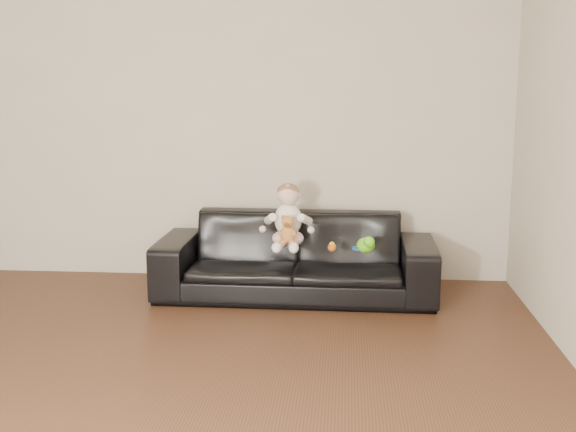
# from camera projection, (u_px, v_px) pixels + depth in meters

# --- Properties ---
(wall_back) EXTENTS (5.00, 0.00, 5.00)m
(wall_back) POSITION_uv_depth(u_px,v_px,m) (186.00, 112.00, 5.58)
(wall_back) COLOR beige
(wall_back) RESTS_ON ground
(sofa) EXTENTS (2.00, 0.80, 0.58)m
(sofa) POSITION_uv_depth(u_px,v_px,m) (296.00, 256.00, 5.21)
(sofa) COLOR black
(sofa) RESTS_ON floor
(baby) EXTENTS (0.30, 0.37, 0.45)m
(baby) POSITION_uv_depth(u_px,v_px,m) (288.00, 219.00, 5.05)
(baby) COLOR beige
(baby) RESTS_ON sofa
(teddy_bear) EXTENTS (0.12, 0.12, 0.20)m
(teddy_bear) POSITION_uv_depth(u_px,v_px,m) (288.00, 230.00, 4.93)
(teddy_bear) COLOR #B27233
(teddy_bear) RESTS_ON sofa
(toy_green) EXTENTS (0.17, 0.19, 0.10)m
(toy_green) POSITION_uv_depth(u_px,v_px,m) (366.00, 245.00, 4.91)
(toy_green) COLOR #5BCF18
(toy_green) RESTS_ON sofa
(toy_rattle) EXTENTS (0.08, 0.08, 0.06)m
(toy_rattle) POSITION_uv_depth(u_px,v_px,m) (332.00, 248.00, 4.94)
(toy_rattle) COLOR #C55517
(toy_rattle) RESTS_ON sofa
(toy_blue_disc) EXTENTS (0.12, 0.12, 0.01)m
(toy_blue_disc) POSITION_uv_depth(u_px,v_px,m) (358.00, 248.00, 5.02)
(toy_blue_disc) COLOR blue
(toy_blue_disc) RESTS_ON sofa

